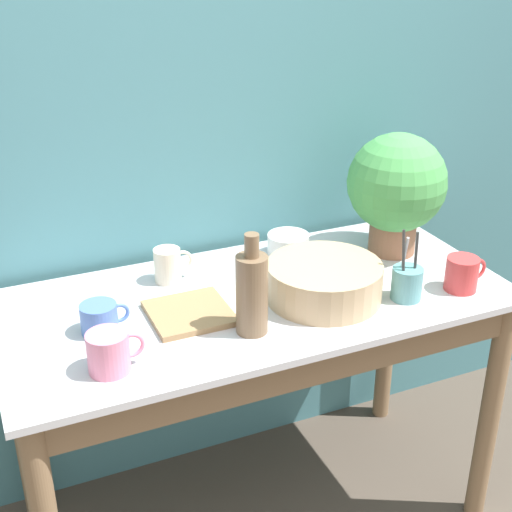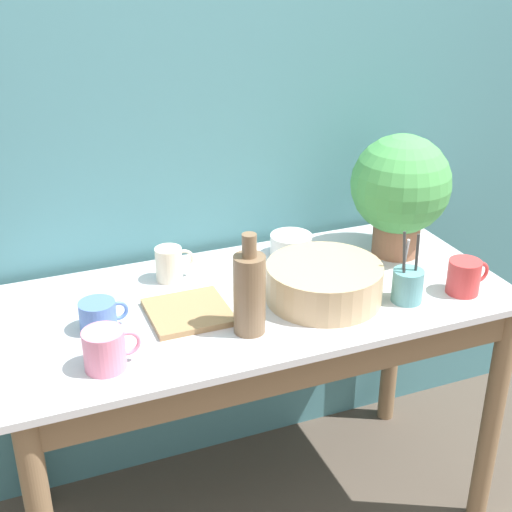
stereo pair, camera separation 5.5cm
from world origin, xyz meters
TOP-DOWN VIEW (x-y plane):
  - wall_back at (0.00, 0.70)m, footprint 6.00×0.05m
  - counter_table at (0.00, 0.30)m, footprint 1.38×0.65m
  - potted_plant at (0.50, 0.42)m, footprint 0.30×0.30m
  - bowl_wash_large at (0.16, 0.24)m, footprint 0.31×0.31m
  - bottle_tall at (-0.08, 0.16)m, footprint 0.08×0.08m
  - mug_pink at (-0.44, 0.13)m, footprint 0.13×0.10m
  - mug_red at (0.54, 0.13)m, footprint 0.13×0.09m
  - mug_blue at (-0.43, 0.31)m, footprint 0.12×0.09m
  - mug_cream at (-0.19, 0.51)m, footprint 0.11×0.08m
  - bowl_small_enamel_white at (0.19, 0.52)m, footprint 0.13×0.13m
  - utensil_cup at (0.36, 0.15)m, footprint 0.08×0.08m
  - tray_board at (-0.20, 0.29)m, footprint 0.21×0.20m

SIDE VIEW (x-z plane):
  - counter_table at x=0.00m, z-range 0.24..1.03m
  - tray_board at x=-0.20m, z-range 0.79..0.80m
  - bowl_small_enamel_white at x=0.19m, z-range 0.79..0.86m
  - mug_blue at x=-0.43m, z-range 0.79..0.87m
  - mug_red at x=0.54m, z-range 0.79..0.88m
  - utensil_cup at x=0.36m, z-range 0.74..0.94m
  - mug_pink at x=-0.44m, z-range 0.79..0.89m
  - mug_cream at x=-0.19m, z-range 0.79..0.89m
  - bowl_wash_large at x=0.16m, z-range 0.79..0.89m
  - bottle_tall at x=-0.08m, z-range 0.77..1.03m
  - potted_plant at x=0.50m, z-range 0.81..1.19m
  - wall_back at x=0.00m, z-range 0.00..2.40m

